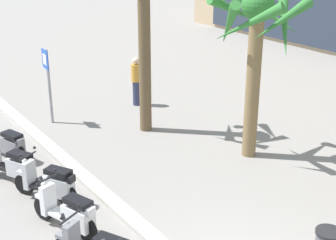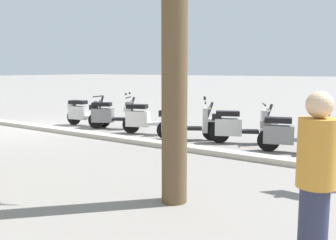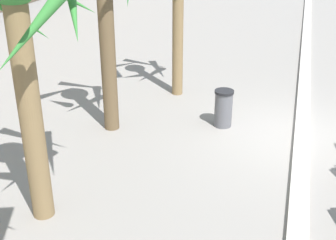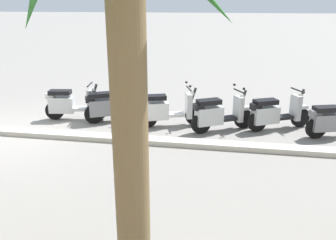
% 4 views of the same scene
% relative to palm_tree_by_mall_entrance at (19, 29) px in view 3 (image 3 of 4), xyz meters
% --- Properties ---
extents(ground_plane, '(200.00, 200.00, 0.00)m').
position_rel_palm_tree_by_mall_entrance_xyz_m(ground_plane, '(4.34, -4.23, -3.35)').
color(ground_plane, gray).
extents(curb_strip, '(60.00, 0.36, 0.12)m').
position_rel_palm_tree_by_mall_entrance_xyz_m(curb_strip, '(4.34, -4.39, -3.29)').
color(curb_strip, '#BCB7AD').
rests_on(curb_strip, ground).
extents(palm_tree_by_mall_entrance, '(2.48, 2.54, 4.52)m').
position_rel_palm_tree_by_mall_entrance_xyz_m(palm_tree_by_mall_entrance, '(0.00, 0.00, 0.00)').
color(palm_tree_by_mall_entrance, olive).
rests_on(palm_tree_by_mall_entrance, ground).
extents(litter_bin, '(0.48, 0.48, 0.95)m').
position_rel_palm_tree_by_mall_entrance_xyz_m(litter_bin, '(4.54, -2.44, -2.87)').
color(litter_bin, '#56565B').
rests_on(litter_bin, ground).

